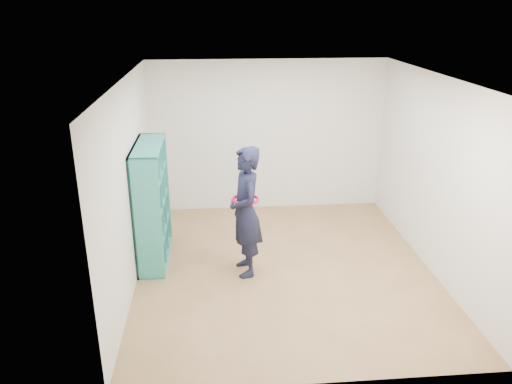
{
  "coord_description": "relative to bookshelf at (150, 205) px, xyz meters",
  "views": [
    {
      "loc": [
        -0.92,
        -6.04,
        3.46
      ],
      "look_at": [
        -0.37,
        0.3,
        1.03
      ],
      "focal_mm": 35.0,
      "sensor_mm": 36.0,
      "label": 1
    }
  ],
  "objects": [
    {
      "name": "ceiling",
      "position": [
        1.83,
        -0.48,
        1.79
      ],
      "size": [
        4.5,
        4.5,
        0.0
      ],
      "primitive_type": "plane",
      "color": "white",
      "rests_on": "wall_back"
    },
    {
      "name": "wall_back",
      "position": [
        1.83,
        1.77,
        0.49
      ],
      "size": [
        4.0,
        0.02,
        2.6
      ],
      "primitive_type": "cube",
      "color": "silver",
      "rests_on": "floor"
    },
    {
      "name": "wall_right",
      "position": [
        3.83,
        -0.48,
        0.49
      ],
      "size": [
        0.02,
        4.5,
        2.6
      ],
      "primitive_type": "cube",
      "color": "silver",
      "rests_on": "floor"
    },
    {
      "name": "wall_left",
      "position": [
        -0.17,
        -0.48,
        0.49
      ],
      "size": [
        0.02,
        4.5,
        2.6
      ],
      "primitive_type": "cube",
      "color": "silver",
      "rests_on": "floor"
    },
    {
      "name": "person",
      "position": [
        1.3,
        -0.52,
        0.07
      ],
      "size": [
        0.51,
        0.7,
        1.77
      ],
      "rotation": [
        0.0,
        0.0,
        -1.42
      ],
      "color": "black",
      "rests_on": "floor"
    },
    {
      "name": "smartphone",
      "position": [
        1.13,
        -0.45,
        0.19
      ],
      "size": [
        0.05,
        0.1,
        0.14
      ],
      "rotation": [
        0.39,
        0.0,
        0.37
      ],
      "color": "silver",
      "rests_on": "person"
    },
    {
      "name": "wall_front",
      "position": [
        1.83,
        -2.73,
        0.49
      ],
      "size": [
        4.0,
        0.02,
        2.6
      ],
      "primitive_type": "cube",
      "color": "silver",
      "rests_on": "floor"
    },
    {
      "name": "bookshelf",
      "position": [
        0.0,
        0.0,
        0.0
      ],
      "size": [
        0.37,
        1.27,
        1.69
      ],
      "color": "teal",
      "rests_on": "floor"
    },
    {
      "name": "floor",
      "position": [
        1.83,
        -0.48,
        -0.81
      ],
      "size": [
        4.5,
        4.5,
        0.0
      ],
      "primitive_type": "plane",
      "color": "olive",
      "rests_on": "ground"
    }
  ]
}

